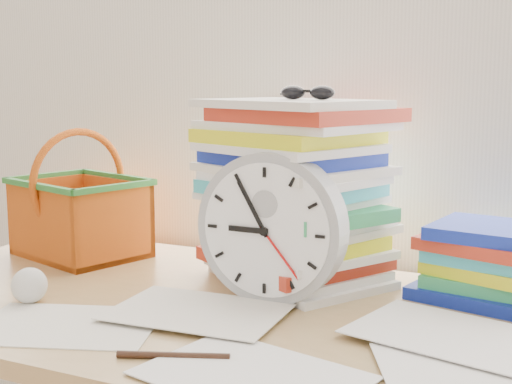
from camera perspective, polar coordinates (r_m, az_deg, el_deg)
The scene contains 10 objects.
curtain at distance 1.54m, azimuth 4.98°, elevation 15.05°, with size 2.40×0.01×2.50m, color white.
desk at distance 1.27m, azimuth -1.63°, elevation -12.36°, with size 1.40×0.70×0.75m.
paper_stack at distance 1.37m, azimuth 3.14°, elevation 0.08°, with size 0.35×0.29×0.35m, color white, non-canonical shape.
clock at distance 1.23m, azimuth 1.27°, elevation -2.88°, with size 0.26×0.26×0.05m, color #9C9E9F.
sunglasses at distance 1.31m, azimuth 4.14°, elevation 7.94°, with size 0.12×0.10×0.03m, color black, non-canonical shape.
book_stack at distance 1.33m, azimuth 18.62°, elevation -5.33°, with size 0.27×0.20×0.14m, color white, non-canonical shape.
basket at distance 1.61m, azimuth -13.93°, elevation -0.18°, with size 0.27×0.21×0.28m, color orange, non-canonical shape.
crumpled_ball at distance 1.31m, azimuth -17.70°, elevation -7.11°, with size 0.06×0.06×0.06m, color silver.
pen at distance 1.02m, azimuth -6.64°, elevation -12.88°, with size 0.01×0.01×0.16m, color black.
scattered_papers at distance 1.24m, azimuth -1.65°, elevation -8.87°, with size 1.26×0.42×0.02m, color white, non-canonical shape.
Camera 1 is at (0.54, 0.55, 1.13)m, focal length 50.00 mm.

